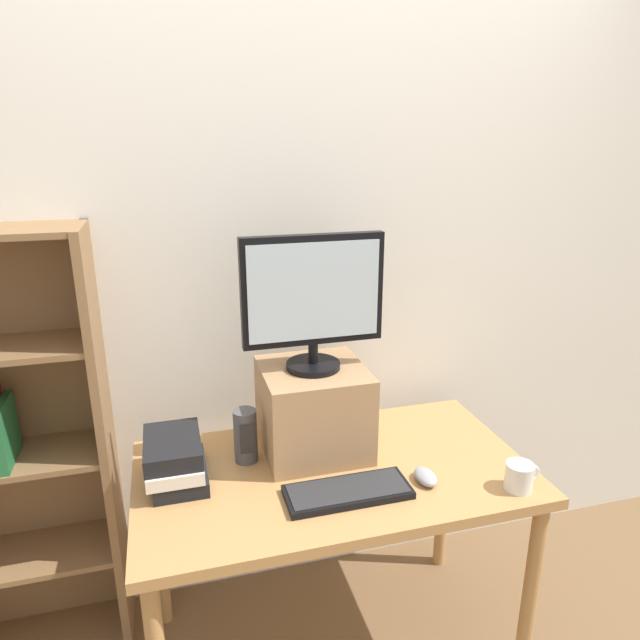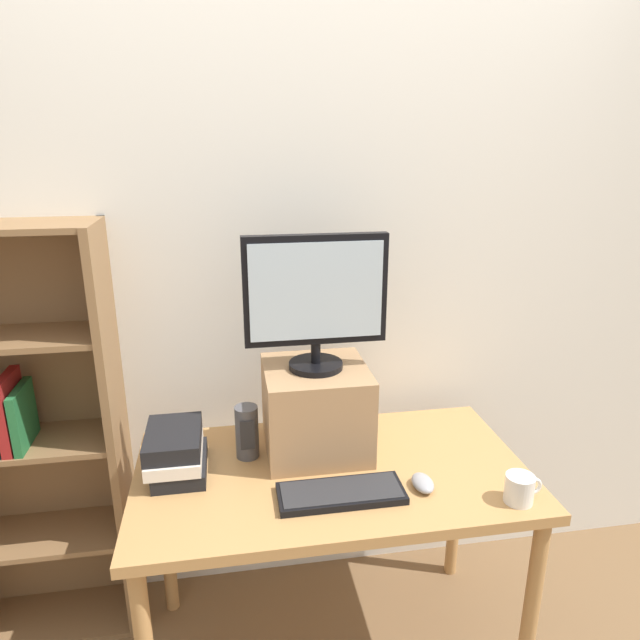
{
  "view_description": "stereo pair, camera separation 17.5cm",
  "coord_description": "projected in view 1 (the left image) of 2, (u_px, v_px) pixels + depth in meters",
  "views": [
    {
      "loc": [
        -0.48,
        -1.55,
        1.8
      ],
      "look_at": [
        -0.03,
        0.06,
        1.26
      ],
      "focal_mm": 32.0,
      "sensor_mm": 36.0,
      "label": 1
    },
    {
      "loc": [
        -0.31,
        -1.59,
        1.8
      ],
      "look_at": [
        -0.03,
        0.06,
        1.26
      ],
      "focal_mm": 32.0,
      "sensor_mm": 36.0,
      "label": 2
    }
  ],
  "objects": [
    {
      "name": "back_wall",
      "position": [
        296.0,
        274.0,
        2.15
      ],
      "size": [
        7.0,
        0.08,
        2.6
      ],
      "color": "silver",
      "rests_on": "ground_plane"
    },
    {
      "name": "desk",
      "position": [
        333.0,
        491.0,
        1.89
      ],
      "size": [
        1.27,
        0.7,
        0.76
      ],
      "color": "#B7844C",
      "rests_on": "ground_plane"
    },
    {
      "name": "bookshelf_unit",
      "position": [
        11.0,
        454.0,
        1.9
      ],
      "size": [
        0.61,
        0.28,
        1.54
      ],
      "color": "olive",
      "rests_on": "ground_plane"
    },
    {
      "name": "riser_box",
      "position": [
        313.0,
        409.0,
        1.94
      ],
      "size": [
        0.34,
        0.34,
        0.3
      ],
      "color": "#A87F56",
      "rests_on": "desk"
    },
    {
      "name": "computer_monitor",
      "position": [
        313.0,
        298.0,
        1.82
      ],
      "size": [
        0.46,
        0.18,
        0.45
      ],
      "color": "black",
      "rests_on": "riser_box"
    },
    {
      "name": "keyboard",
      "position": [
        348.0,
        492.0,
        1.72
      ],
      "size": [
        0.38,
        0.15,
        0.02
      ],
      "color": "black",
      "rests_on": "desk"
    },
    {
      "name": "computer_mouse",
      "position": [
        425.0,
        477.0,
        1.79
      ],
      "size": [
        0.06,
        0.1,
        0.04
      ],
      "color": "#99999E",
      "rests_on": "desk"
    },
    {
      "name": "book_stack",
      "position": [
        175.0,
        459.0,
        1.78
      ],
      "size": [
        0.18,
        0.26,
        0.15
      ],
      "color": "black",
      "rests_on": "desk"
    },
    {
      "name": "coffee_mug",
      "position": [
        520.0,
        476.0,
        1.74
      ],
      "size": [
        0.11,
        0.09,
        0.09
      ],
      "color": "white",
      "rests_on": "desk"
    },
    {
      "name": "desk_speaker",
      "position": [
        246.0,
        436.0,
        1.88
      ],
      "size": [
        0.08,
        0.08,
        0.18
      ],
      "color": "#4C4C51",
      "rests_on": "desk"
    }
  ]
}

